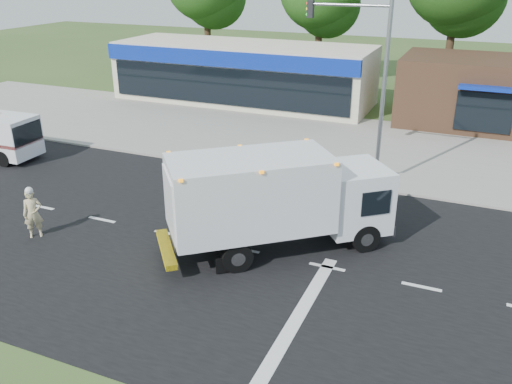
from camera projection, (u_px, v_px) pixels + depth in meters
ground at (243, 250)px, 18.76m from camera, size 120.00×120.00×0.00m
road_asphalt at (243, 250)px, 18.76m from camera, size 60.00×14.00×0.02m
sidewalk at (314, 171)px, 25.68m from camera, size 60.00×2.40×0.12m
parking_apron at (345, 138)px, 30.61m from camera, size 60.00×9.00×0.02m
lane_markings at (265, 277)px, 17.13m from camera, size 55.20×7.00×0.01m
ems_box_truck at (275, 196)px, 18.03m from camera, size 7.57×6.82×3.47m
emergency_worker at (33, 213)px, 19.31m from camera, size 0.78×0.78×1.94m
retail_strip_mall at (243, 73)px, 38.09m from camera, size 18.00×6.20×4.00m
brown_storefront at (487, 92)px, 32.37m from camera, size 10.00×6.70×4.00m
traffic_signal_pole at (369, 74)px, 22.42m from camera, size 3.51×0.25×8.00m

